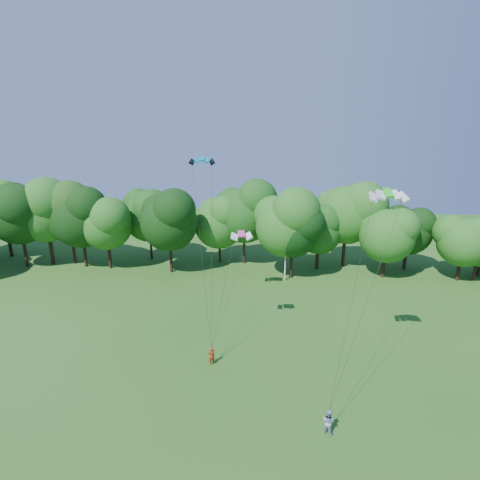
# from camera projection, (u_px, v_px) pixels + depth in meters

# --- Properties ---
(utility_pole) EXTENTS (1.60, 0.30, 8.03)m
(utility_pole) POSITION_uv_depth(u_px,v_px,m) (286.00, 252.00, 50.06)
(utility_pole) COLOR beige
(utility_pole) RESTS_ON ground
(kite_flyer_left) EXTENTS (0.72, 0.65, 1.65)m
(kite_flyer_left) POSITION_uv_depth(u_px,v_px,m) (211.00, 356.00, 32.40)
(kite_flyer_left) COLOR #AF3216
(kite_flyer_left) RESTS_ON ground
(kite_flyer_right) EXTENTS (1.09, 1.04, 1.78)m
(kite_flyer_right) POSITION_uv_depth(u_px,v_px,m) (328.00, 421.00, 24.94)
(kite_flyer_right) COLOR #9BACD8
(kite_flyer_right) RESTS_ON ground
(kite_teal) EXTENTS (2.58, 1.52, 0.48)m
(kite_teal) POSITION_uv_depth(u_px,v_px,m) (202.00, 159.00, 36.27)
(kite_teal) COLOR #0583A6
(kite_teal) RESTS_ON ground
(kite_green) EXTENTS (2.74, 1.37, 0.61)m
(kite_green) POSITION_uv_depth(u_px,v_px,m) (388.00, 193.00, 27.02)
(kite_green) COLOR #26DA20
(kite_green) RESTS_ON ground
(kite_pink) EXTENTS (2.09, 1.34, 0.46)m
(kite_pink) POSITION_uv_depth(u_px,v_px,m) (241.00, 234.00, 33.96)
(kite_pink) COLOR #E23E8A
(kite_pink) RESTS_ON ground
(tree_back_west) EXTENTS (8.75, 8.75, 12.72)m
(tree_back_west) POSITION_uv_depth(u_px,v_px,m) (69.00, 213.00, 55.75)
(tree_back_west) COLOR black
(tree_back_west) RESTS_ON ground
(tree_back_center) EXTENTS (7.71, 7.71, 11.22)m
(tree_back_center) POSITION_uv_depth(u_px,v_px,m) (293.00, 229.00, 50.38)
(tree_back_center) COLOR #331E13
(tree_back_center) RESTS_ON ground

